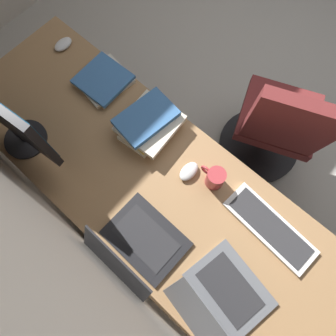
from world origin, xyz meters
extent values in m
plane|color=#B2ADA3|center=(0.00, 0.00, 0.00)|extent=(5.02, 5.02, 0.00)
cube|color=beige|center=(0.00, 2.05, 1.30)|extent=(4.78, 0.10, 2.60)
cube|color=#936D47|center=(0.00, 1.63, 0.71)|extent=(2.20, 0.71, 0.03)
cylinder|color=silver|center=(1.03, 1.34, 0.35)|extent=(0.05, 0.05, 0.70)
cylinder|color=silver|center=(1.03, 1.92, 0.35)|extent=(0.05, 0.05, 0.70)
cube|color=#936D47|center=(0.00, 1.66, 0.35)|extent=(0.40, 0.50, 0.69)
cube|color=silver|center=(0.00, 1.41, 0.35)|extent=(0.37, 0.01, 0.61)
cylinder|color=black|center=(0.64, 1.87, 0.74)|extent=(0.20, 0.20, 0.01)
cylinder|color=black|center=(0.64, 1.87, 0.79)|extent=(0.04, 0.04, 0.10)
cube|color=#595B60|center=(-0.48, 1.75, 0.74)|extent=(0.36, 0.29, 0.01)
cube|color=#262628|center=(-0.48, 1.75, 0.75)|extent=(0.28, 0.19, 0.00)
cube|color=#595B60|center=(-0.45, 1.91, 0.85)|extent=(0.33, 0.16, 0.21)
cube|color=#330F14|center=(-0.45, 1.91, 0.85)|extent=(0.30, 0.13, 0.17)
cube|color=black|center=(-0.10, 1.82, 0.74)|extent=(0.33, 0.24, 0.01)
cube|color=#262628|center=(-0.10, 1.82, 0.75)|extent=(0.26, 0.16, 0.00)
cube|color=black|center=(-0.09, 1.98, 0.85)|extent=(0.33, 0.09, 0.21)
cube|color=#19234C|center=(-0.09, 1.98, 0.85)|extent=(0.30, 0.08, 0.18)
cube|color=silver|center=(-0.46, 1.44, 0.74)|extent=(0.43, 0.17, 0.02)
cube|color=#2D2D30|center=(-0.46, 1.44, 0.75)|extent=(0.39, 0.14, 0.00)
ellipsoid|color=silver|center=(0.91, 1.38, 0.75)|extent=(0.06, 0.10, 0.03)
ellipsoid|color=silver|center=(-0.04, 1.48, 0.75)|extent=(0.06, 0.10, 0.03)
cube|color=beige|center=(0.59, 1.40, 0.74)|extent=(0.24, 0.27, 0.03)
cube|color=#38669E|center=(0.59, 1.40, 0.76)|extent=(0.24, 0.24, 0.02)
cube|color=beige|center=(0.25, 1.43, 0.74)|extent=(0.19, 0.29, 0.02)
cube|color=gold|center=(0.24, 1.42, 0.77)|extent=(0.17, 0.27, 0.02)
cube|color=beige|center=(0.24, 1.43, 0.79)|extent=(0.26, 0.27, 0.03)
cube|color=#38669E|center=(0.26, 1.43, 0.82)|extent=(0.21, 0.29, 0.03)
cylinder|color=#A53338|center=(-0.15, 1.44, 0.78)|extent=(0.08, 0.08, 0.10)
torus|color=#A53338|center=(-0.10, 1.44, 0.79)|extent=(0.06, 0.01, 0.06)
cube|color=maroon|center=(-0.17, 0.79, 0.46)|extent=(0.57, 0.56, 0.07)
cube|color=maroon|center=(-0.25, 0.98, 0.74)|extent=(0.42, 0.27, 0.50)
cylinder|color=black|center=(-0.17, 0.79, 0.24)|extent=(0.05, 0.05, 0.37)
cylinder|color=black|center=(-0.17, 0.79, 0.04)|extent=(0.56, 0.56, 0.03)
camera|label=1|loc=(-0.25, 1.85, 2.04)|focal=32.28mm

